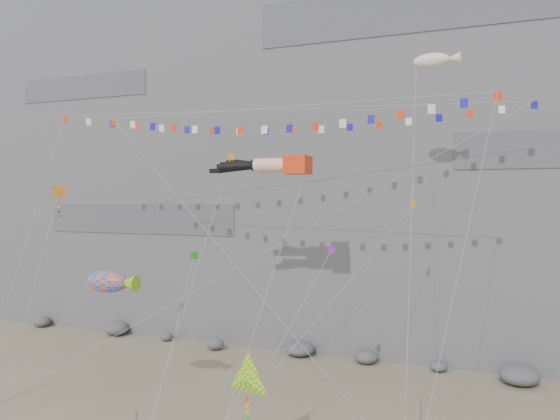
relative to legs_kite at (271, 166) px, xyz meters
name	(u,v)px	position (x,y,z in m)	size (l,w,h in m)	color
cliff	(343,103)	(-1.27, 24.93, 8.51)	(80.00, 28.00, 50.00)	slate
talus_boulders	(300,349)	(-1.27, 9.93, -15.89)	(60.00, 3.00, 1.20)	#57585C
legs_kite	(271,166)	(0.00, 0.00, 0.00)	(7.32, 15.52, 21.80)	red
flag_banner_upper	(279,109)	(-0.67, 3.36, 4.52)	(36.14, 17.39, 29.86)	red
flag_banner_lower	(277,108)	(1.17, -1.74, 3.77)	(27.63, 7.22, 23.53)	red
harlequin_kite	(58,193)	(-14.48, -5.11, -1.92)	(1.76, 5.93, 15.63)	red
fish_windsock	(107,282)	(-8.06, -7.75, -7.62)	(9.33, 4.15, 11.90)	#FF550D
delta_kite	(247,380)	(3.42, -11.44, -11.33)	(3.25, 4.04, 7.12)	yellow
blimp_windsock	(431,61)	(10.74, 2.60, 7.01)	(3.73, 11.53, 25.84)	beige
small_kite_a	(229,165)	(-3.18, -0.30, 0.10)	(1.49, 13.65, 21.59)	orange
small_kite_b	(329,254)	(5.24, -3.13, -5.81)	(4.09, 11.24, 15.60)	purple
small_kite_c	(194,258)	(-3.67, -4.52, -6.29)	(3.39, 11.01, 14.86)	#1BA91A
small_kite_d	(409,209)	(9.36, 2.30, -3.09)	(9.73, 16.75, 23.05)	#F0A414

